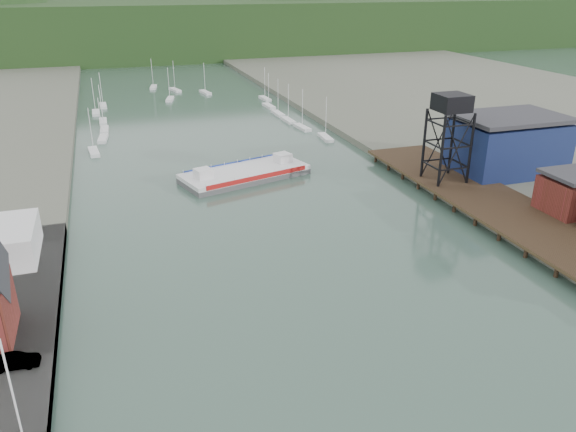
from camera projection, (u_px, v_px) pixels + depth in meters
east_pier at (496, 204)px, 94.83m from camera, size 14.00×70.00×2.45m
flagpole at (16, 406)px, 41.88m from camera, size 0.16×0.16×12.00m
lift_tower at (451, 108)px, 100.24m from camera, size 6.50×6.50×16.00m
blue_shed at (507, 145)px, 109.66m from camera, size 20.50×14.50×11.30m
marina_sailboats at (190, 112)px, 166.55m from camera, size 57.71×92.65×0.90m
distant_hills at (134, 32)px, 303.88m from camera, size 500.00×120.00×80.00m
chain_ferry at (245, 173)px, 112.27m from camera, size 27.04×16.66×3.63m
car_west_b at (16, 361)px, 55.15m from camera, size 4.56×1.87×1.47m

